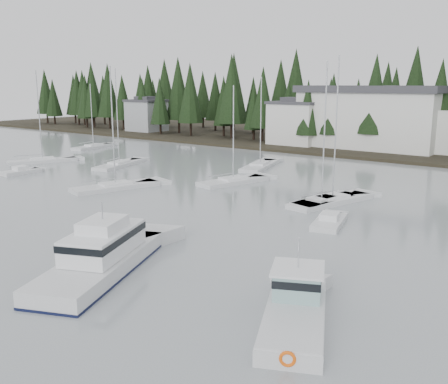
% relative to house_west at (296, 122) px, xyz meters
% --- Properties ---
extents(far_shore_land, '(240.00, 54.00, 1.00)m').
position_rel_house_west_xyz_m(far_shore_land, '(18.00, 18.00, -4.65)').
color(far_shore_land, black).
rests_on(far_shore_land, ground).
extents(conifer_treeline, '(200.00, 22.00, 20.00)m').
position_rel_house_west_xyz_m(conifer_treeline, '(18.00, 7.00, -4.65)').
color(conifer_treeline, black).
rests_on(conifer_treeline, ground).
extents(house_west, '(9.54, 7.42, 8.75)m').
position_rel_house_west_xyz_m(house_west, '(0.00, 0.00, 0.00)').
color(house_west, silver).
rests_on(house_west, ground).
extents(house_far_west, '(8.48, 7.42, 8.25)m').
position_rel_house_west_xyz_m(house_far_west, '(-42.00, 2.00, -0.25)').
color(house_far_west, '#999EA0').
rests_on(house_far_west, ground).
extents(harbor_inn, '(29.50, 11.50, 10.90)m').
position_rel_house_west_xyz_m(harbor_inn, '(15.04, 3.34, 1.12)').
color(harbor_inn, silver).
rests_on(harbor_inn, ground).
extents(cabin_cruiser_center, '(8.20, 12.60, 5.20)m').
position_rel_house_west_xyz_m(cabin_cruiser_center, '(21.92, -64.24, -3.87)').
color(cabin_cruiser_center, silver).
rests_on(cabin_cruiser_center, ground).
extents(lobster_boat_teal, '(6.20, 8.80, 4.64)m').
position_rel_house_west_xyz_m(lobster_boat_teal, '(35.09, -62.81, -4.10)').
color(lobster_boat_teal, silver).
rests_on(lobster_boat_teal, ground).
extents(sailboat_1, '(6.03, 10.11, 14.19)m').
position_rel_house_west_xyz_m(sailboat_1, '(-21.04, -40.33, -4.57)').
color(sailboat_1, silver).
rests_on(sailboat_1, ground).
extents(sailboat_5, '(3.83, 8.58, 14.40)m').
position_rel_house_west_xyz_m(sailboat_5, '(24.89, -39.25, -4.56)').
color(sailboat_5, silver).
rests_on(sailboat_5, ground).
extents(sailboat_6, '(5.60, 11.15, 13.22)m').
position_rel_house_west_xyz_m(sailboat_6, '(7.79, -24.15, -4.59)').
color(sailboat_6, silver).
rests_on(sailboat_6, ground).
extents(sailboat_7, '(3.84, 9.34, 12.25)m').
position_rel_house_west_xyz_m(sailboat_7, '(-28.72, -24.66, -4.59)').
color(sailboat_7, silver).
rests_on(sailboat_7, ground).
extents(sailboat_8, '(4.96, 9.58, 12.08)m').
position_rel_house_west_xyz_m(sailboat_8, '(11.61, -35.93, -4.59)').
color(sailboat_8, silver).
rests_on(sailboat_8, ground).
extents(sailboat_10, '(5.63, 10.41, 14.17)m').
position_rel_house_west_xyz_m(sailboat_10, '(2.81, -46.62, -4.58)').
color(sailboat_10, silver).
rests_on(sailboat_10, ground).
extents(sailboat_11, '(5.24, 10.36, 14.44)m').
position_rel_house_west_xyz_m(sailboat_11, '(-9.05, -35.64, -4.57)').
color(sailboat_11, silver).
rests_on(sailboat_11, ground).
extents(sailboat_13, '(5.15, 9.97, 14.91)m').
position_rel_house_west_xyz_m(sailboat_13, '(25.49, -38.00, -4.57)').
color(sailboat_13, silver).
rests_on(sailboat_13, ground).
extents(runabout_0, '(2.31, 5.10, 1.42)m').
position_rel_house_west_xyz_m(runabout_0, '(-14.80, -47.73, -4.52)').
color(runabout_0, silver).
rests_on(runabout_0, ground).
extents(runabout_1, '(3.49, 5.85, 1.42)m').
position_rel_house_west_xyz_m(runabout_1, '(28.74, -45.55, -4.52)').
color(runabout_1, silver).
rests_on(runabout_1, ground).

